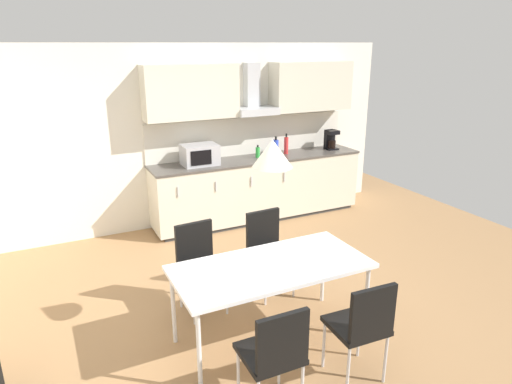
{
  "coord_description": "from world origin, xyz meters",
  "views": [
    {
      "loc": [
        -1.71,
        -3.54,
        2.52
      ],
      "look_at": [
        0.33,
        0.61,
        1.0
      ],
      "focal_mm": 32.0,
      "sensor_mm": 36.0,
      "label": 1
    }
  ],
  "objects_px": {
    "bottle_green": "(258,152)",
    "pendant_lamp": "(272,153)",
    "chair_near_left": "(275,350)",
    "chair_far_left": "(199,258)",
    "coffee_maker": "(331,140)",
    "bottle_red": "(286,145)",
    "microwave": "(200,155)",
    "bottle_blue": "(276,147)",
    "chair_near_right": "(363,322)",
    "chair_far_right": "(267,244)",
    "dining_table": "(271,270)"
  },
  "relations": [
    {
      "from": "bottle_green",
      "to": "pendant_lamp",
      "type": "height_order",
      "value": "pendant_lamp"
    },
    {
      "from": "chair_near_left",
      "to": "chair_far_left",
      "type": "bearing_deg",
      "value": 90.19
    },
    {
      "from": "coffee_maker",
      "to": "bottle_red",
      "type": "relative_size",
      "value": 0.98
    },
    {
      "from": "microwave",
      "to": "coffee_maker",
      "type": "distance_m",
      "value": 2.17
    },
    {
      "from": "pendant_lamp",
      "to": "bottle_green",
      "type": "bearing_deg",
      "value": 65.79
    },
    {
      "from": "bottle_red",
      "to": "bottle_green",
      "type": "xyz_separation_m",
      "value": [
        -0.49,
        -0.03,
        -0.05
      ]
    },
    {
      "from": "bottle_red",
      "to": "chair_far_left",
      "type": "bearing_deg",
      "value": -136.54
    },
    {
      "from": "chair_near_left",
      "to": "pendant_lamp",
      "type": "distance_m",
      "value": 1.45
    },
    {
      "from": "bottle_red",
      "to": "bottle_blue",
      "type": "bearing_deg",
      "value": -169.66
    },
    {
      "from": "bottle_red",
      "to": "chair_near_right",
      "type": "relative_size",
      "value": 0.35
    },
    {
      "from": "chair_near_left",
      "to": "chair_near_right",
      "type": "height_order",
      "value": "same"
    },
    {
      "from": "bottle_blue",
      "to": "pendant_lamp",
      "type": "xyz_separation_m",
      "value": [
        -1.52,
        -2.73,
        0.65
      ]
    },
    {
      "from": "coffee_maker",
      "to": "bottle_blue",
      "type": "bearing_deg",
      "value": -179.13
    },
    {
      "from": "pendant_lamp",
      "to": "chair_near_left",
      "type": "bearing_deg",
      "value": -115.91
    },
    {
      "from": "bottle_blue",
      "to": "chair_near_right",
      "type": "height_order",
      "value": "bottle_blue"
    },
    {
      "from": "bottle_green",
      "to": "chair_far_right",
      "type": "height_order",
      "value": "bottle_green"
    },
    {
      "from": "chair_near_left",
      "to": "chair_far_right",
      "type": "xyz_separation_m",
      "value": [
        0.75,
        1.55,
        0.0
      ]
    },
    {
      "from": "chair_far_right",
      "to": "bottle_red",
      "type": "bearing_deg",
      "value": 55.88
    },
    {
      "from": "bottle_blue",
      "to": "chair_near_left",
      "type": "bearing_deg",
      "value": -118.46
    },
    {
      "from": "bottle_green",
      "to": "chair_far_right",
      "type": "distance_m",
      "value": 2.2
    },
    {
      "from": "bottle_green",
      "to": "chair_near_left",
      "type": "bearing_deg",
      "value": -114.59
    },
    {
      "from": "coffee_maker",
      "to": "bottle_red",
      "type": "distance_m",
      "value": 0.79
    },
    {
      "from": "dining_table",
      "to": "chair_far_right",
      "type": "height_order",
      "value": "chair_far_right"
    },
    {
      "from": "bottle_red",
      "to": "chair_near_left",
      "type": "xyz_separation_m",
      "value": [
        -2.1,
        -3.54,
        -0.53
      ]
    },
    {
      "from": "bottle_green",
      "to": "chair_near_right",
      "type": "xyz_separation_m",
      "value": [
        -0.86,
        -3.52,
        -0.47
      ]
    },
    {
      "from": "pendant_lamp",
      "to": "coffee_maker",
      "type": "bearing_deg",
      "value": 47.55
    },
    {
      "from": "chair_near_left",
      "to": "chair_near_right",
      "type": "distance_m",
      "value": 0.75
    },
    {
      "from": "dining_table",
      "to": "pendant_lamp",
      "type": "distance_m",
      "value": 1.01
    },
    {
      "from": "pendant_lamp",
      "to": "dining_table",
      "type": "bearing_deg",
      "value": 90.0
    },
    {
      "from": "bottle_red",
      "to": "microwave",
      "type": "bearing_deg",
      "value": -178.03
    },
    {
      "from": "bottle_blue",
      "to": "chair_far_left",
      "type": "xyz_separation_m",
      "value": [
        -1.9,
        -1.96,
        -0.52
      ]
    },
    {
      "from": "bottle_green",
      "to": "microwave",
      "type": "bearing_deg",
      "value": -178.57
    },
    {
      "from": "microwave",
      "to": "bottle_red",
      "type": "height_order",
      "value": "bottle_red"
    },
    {
      "from": "coffee_maker",
      "to": "pendant_lamp",
      "type": "bearing_deg",
      "value": -132.45
    },
    {
      "from": "chair_far_right",
      "to": "chair_near_right",
      "type": "bearing_deg",
      "value": -89.99
    },
    {
      "from": "bottle_blue",
      "to": "chair_far_right",
      "type": "xyz_separation_m",
      "value": [
        -1.15,
        -1.96,
        -0.52
      ]
    },
    {
      "from": "coffee_maker",
      "to": "bottle_green",
      "type": "xyz_separation_m",
      "value": [
        -1.28,
        -0.0,
        -0.07
      ]
    },
    {
      "from": "bottle_red",
      "to": "chair_near_left",
      "type": "relative_size",
      "value": 0.35
    },
    {
      "from": "coffee_maker",
      "to": "chair_near_left",
      "type": "xyz_separation_m",
      "value": [
        -2.89,
        -3.52,
        -0.54
      ]
    },
    {
      "from": "microwave",
      "to": "chair_far_right",
      "type": "relative_size",
      "value": 0.55
    },
    {
      "from": "bottle_blue",
      "to": "bottle_green",
      "type": "xyz_separation_m",
      "value": [
        -0.29,
        0.01,
        -0.04
      ]
    },
    {
      "from": "dining_table",
      "to": "chair_near_right",
      "type": "xyz_separation_m",
      "value": [
        0.37,
        -0.77,
        -0.16
      ]
    },
    {
      "from": "microwave",
      "to": "dining_table",
      "type": "bearing_deg",
      "value": -97.09
    },
    {
      "from": "bottle_blue",
      "to": "chair_near_left",
      "type": "distance_m",
      "value": 4.02
    },
    {
      "from": "bottle_green",
      "to": "pendant_lamp",
      "type": "relative_size",
      "value": 0.58
    },
    {
      "from": "chair_near_left",
      "to": "chair_far_left",
      "type": "xyz_separation_m",
      "value": [
        -0.01,
        1.55,
        0.0
      ]
    },
    {
      "from": "dining_table",
      "to": "chair_far_left",
      "type": "xyz_separation_m",
      "value": [
        -0.38,
        0.77,
        -0.16
      ]
    },
    {
      "from": "microwave",
      "to": "chair_far_right",
      "type": "distance_m",
      "value": 2.02
    },
    {
      "from": "coffee_maker",
      "to": "chair_near_right",
      "type": "relative_size",
      "value": 0.34
    },
    {
      "from": "chair_near_right",
      "to": "coffee_maker",
      "type": "bearing_deg",
      "value": 58.69
    }
  ]
}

